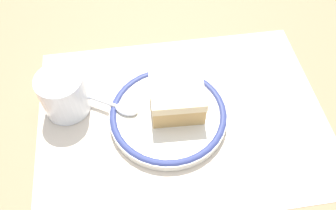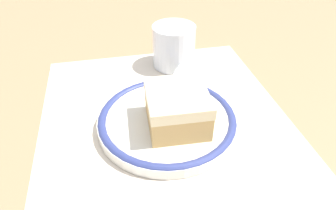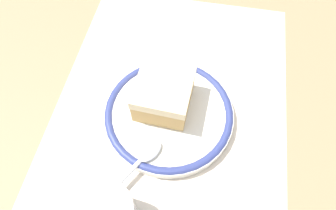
{
  "view_description": "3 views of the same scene",
  "coord_description": "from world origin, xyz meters",
  "px_view_note": "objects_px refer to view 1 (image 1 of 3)",
  "views": [
    {
      "loc": [
        0.07,
        0.3,
        0.47
      ],
      "look_at": [
        0.02,
        -0.0,
        0.04
      ],
      "focal_mm": 37.65,
      "sensor_mm": 36.0,
      "label": 1
    },
    {
      "loc": [
        -0.27,
        0.06,
        0.27
      ],
      "look_at": [
        0.02,
        -0.0,
        0.04
      ],
      "focal_mm": 32.26,
      "sensor_mm": 36.0,
      "label": 2
    },
    {
      "loc": [
        0.22,
        0.04,
        0.39
      ],
      "look_at": [
        0.02,
        -0.0,
        0.04
      ],
      "focal_mm": 32.33,
      "sensor_mm": 36.0,
      "label": 3
    }
  ],
  "objects_px": {
    "cake_slice": "(177,98)",
    "napkin": "(268,128)",
    "cup": "(64,96)",
    "plate": "(168,114)",
    "spoon": "(112,104)"
  },
  "relations": [
    {
      "from": "plate",
      "to": "cup",
      "type": "relative_size",
      "value": 2.56
    },
    {
      "from": "plate",
      "to": "cake_slice",
      "type": "xyz_separation_m",
      "value": [
        -0.01,
        -0.01,
        0.03
      ]
    },
    {
      "from": "spoon",
      "to": "plate",
      "type": "bearing_deg",
      "value": 163.29
    },
    {
      "from": "cup",
      "to": "spoon",
      "type": "bearing_deg",
      "value": 165.84
    },
    {
      "from": "plate",
      "to": "napkin",
      "type": "bearing_deg",
      "value": 163.8
    },
    {
      "from": "cake_slice",
      "to": "napkin",
      "type": "distance_m",
      "value": 0.15
    },
    {
      "from": "plate",
      "to": "napkin",
      "type": "relative_size",
      "value": 1.42
    },
    {
      "from": "cake_slice",
      "to": "spoon",
      "type": "bearing_deg",
      "value": -9.66
    },
    {
      "from": "plate",
      "to": "spoon",
      "type": "height_order",
      "value": "spoon"
    },
    {
      "from": "napkin",
      "to": "cup",
      "type": "bearing_deg",
      "value": -15.87
    },
    {
      "from": "cake_slice",
      "to": "napkin",
      "type": "xyz_separation_m",
      "value": [
        -0.13,
        0.05,
        -0.04
      ]
    },
    {
      "from": "plate",
      "to": "napkin",
      "type": "distance_m",
      "value": 0.16
    },
    {
      "from": "plate",
      "to": "cup",
      "type": "distance_m",
      "value": 0.16
    },
    {
      "from": "spoon",
      "to": "napkin",
      "type": "xyz_separation_m",
      "value": [
        -0.23,
        0.07,
        -0.02
      ]
    },
    {
      "from": "cake_slice",
      "to": "cup",
      "type": "distance_m",
      "value": 0.17
    }
  ]
}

